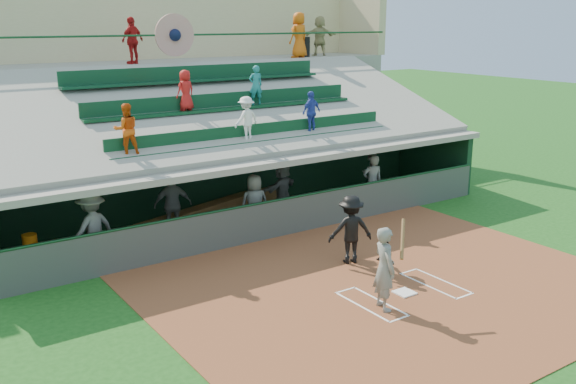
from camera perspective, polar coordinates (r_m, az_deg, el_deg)
ground at (r=15.27m, az=10.30°, el=-8.90°), size 100.00×100.00×0.00m
dirt_slab at (r=15.59m, az=9.01°, el=-8.28°), size 11.00×9.00×0.02m
home_plate at (r=15.25m, az=10.31°, el=-8.78°), size 0.43×0.43×0.03m
batters_box_chalk at (r=15.26m, az=10.31°, el=-8.82°), size 2.65×1.85×0.01m
dugout_floor at (r=20.26m, az=-3.15°, el=-2.52°), size 16.00×3.50×0.04m
concourse_slab at (r=25.63m, az=-11.14°, el=6.19°), size 20.00×3.00×4.60m
grandstand at (r=22.95m, az=-8.15°, el=5.21°), size 20.40×10.40×7.80m
batter_at_plate at (r=14.08m, az=8.59°, el=-6.70°), size 0.93×0.81×1.95m
catcher at (r=15.86m, az=8.46°, el=-5.87°), size 0.54×0.45×0.99m
home_umpire at (r=16.61m, az=5.59°, el=-3.32°), size 1.32×1.05×1.80m
dugout_bench at (r=21.16m, az=-4.95°, el=-1.07°), size 15.04×5.17×0.47m
white_table at (r=17.23m, az=-21.79°, el=-5.66°), size 0.89×0.79×0.64m
water_cooler at (r=17.07m, az=-21.98°, el=-4.09°), size 0.36×0.36×0.36m
dugout_player_a at (r=17.04m, az=-17.03°, el=-3.10°), size 1.44×1.13×1.95m
dugout_player_b at (r=18.83m, az=-10.19°, el=-1.11°), size 1.17×0.75×1.85m
dugout_player_c at (r=18.86m, az=-2.99°, el=-1.04°), size 0.95×0.73×1.74m
dugout_player_d at (r=20.48m, az=-0.52°, el=0.29°), size 1.69×1.05×1.74m
dugout_player_e at (r=21.25m, az=7.51°, el=0.85°), size 0.77×0.62×1.84m
dugout_player_f at (r=23.10m, az=7.31°, el=1.82°), size 0.94×0.80×1.69m
trash_bin at (r=27.92m, az=1.38°, el=12.78°), size 0.55×0.55×0.83m
concourse_staff_a at (r=23.95m, az=-13.66°, el=12.96°), size 1.04×0.76×1.64m
concourse_staff_b at (r=26.93m, az=0.98°, el=13.77°), size 1.00×0.76×1.83m
concourse_staff_c at (r=28.78m, az=2.82°, el=13.70°), size 1.64×1.04×1.69m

